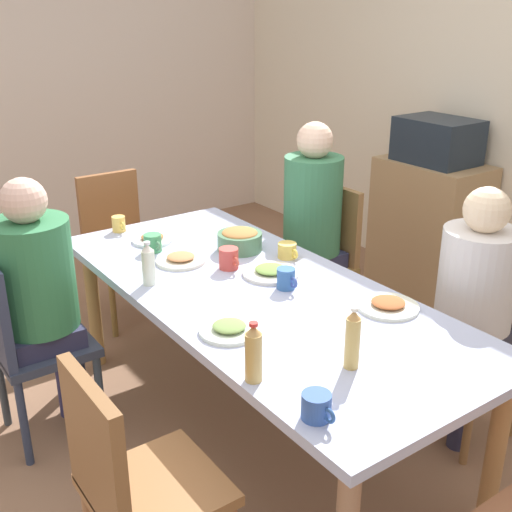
{
  "coord_description": "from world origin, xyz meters",
  "views": [
    {
      "loc": [
        2.01,
        -1.42,
        1.86
      ],
      "look_at": [
        0.0,
        0.0,
        0.87
      ],
      "focal_mm": 44.57,
      "sensor_mm": 36.0,
      "label": 1
    }
  ],
  "objects_px": {
    "person_4": "(474,292)",
    "bottle_0": "(353,339)",
    "person_0": "(311,215)",
    "plate_4": "(388,305)",
    "dining_table": "(256,304)",
    "side_cabinet": "(428,228)",
    "chair_5": "(131,482)",
    "chair_2": "(24,338)",
    "cup_4": "(229,258)",
    "bottle_2": "(254,354)",
    "chair_4": "(481,327)",
    "plate_2": "(229,329)",
    "person_2": "(38,286)",
    "bowl_0": "(240,240)",
    "bottle_1": "(148,265)",
    "cup_0": "(317,406)",
    "microwave": "(437,141)",
    "cup_3": "(119,224)",
    "cup_2": "(287,251)",
    "plate_0": "(152,239)",
    "cup_5": "(286,279)",
    "chair_1": "(118,238)",
    "plate_3": "(181,259)",
    "chair_0": "(321,254)",
    "plate_1": "(271,272)",
    "cup_1": "(153,243)"
  },
  "relations": [
    {
      "from": "person_4",
      "to": "bottle_0",
      "type": "height_order",
      "value": "person_4"
    },
    {
      "from": "person_0",
      "to": "plate_4",
      "type": "bearing_deg",
      "value": -23.63
    },
    {
      "from": "dining_table",
      "to": "side_cabinet",
      "type": "relative_size",
      "value": 2.41
    },
    {
      "from": "chair_5",
      "to": "chair_2",
      "type": "bearing_deg",
      "value": 180.0
    },
    {
      "from": "person_4",
      "to": "cup_4",
      "type": "height_order",
      "value": "person_4"
    },
    {
      "from": "bottle_2",
      "to": "chair_4",
      "type": "bearing_deg",
      "value": 91.27
    },
    {
      "from": "person_0",
      "to": "plate_2",
      "type": "distance_m",
      "value": 1.33
    },
    {
      "from": "person_2",
      "to": "chair_4",
      "type": "xyz_separation_m",
      "value": [
        1.08,
        1.61,
        -0.22
      ]
    },
    {
      "from": "bowl_0",
      "to": "bottle_0",
      "type": "bearing_deg",
      "value": -15.16
    },
    {
      "from": "plate_4",
      "to": "bottle_1",
      "type": "bearing_deg",
      "value": -138.68
    },
    {
      "from": "cup_0",
      "to": "microwave",
      "type": "relative_size",
      "value": 0.26
    },
    {
      "from": "cup_3",
      "to": "cup_2",
      "type": "bearing_deg",
      "value": 31.51
    },
    {
      "from": "plate_0",
      "to": "cup_5",
      "type": "xyz_separation_m",
      "value": [
        0.85,
        0.2,
        0.03
      ]
    },
    {
      "from": "person_0",
      "to": "bottle_0",
      "type": "bearing_deg",
      "value": -34.86
    },
    {
      "from": "chair_1",
      "to": "plate_3",
      "type": "height_order",
      "value": "chair_1"
    },
    {
      "from": "person_0",
      "to": "bottle_2",
      "type": "relative_size",
      "value": 6.1
    },
    {
      "from": "chair_0",
      "to": "person_2",
      "type": "distance_m",
      "value": 1.62
    },
    {
      "from": "bowl_0",
      "to": "microwave",
      "type": "distance_m",
      "value": 1.68
    },
    {
      "from": "chair_4",
      "to": "cup_4",
      "type": "xyz_separation_m",
      "value": [
        -0.79,
        -0.82,
        0.26
      ]
    },
    {
      "from": "dining_table",
      "to": "bottle_0",
      "type": "distance_m",
      "value": 0.72
    },
    {
      "from": "chair_5",
      "to": "side_cabinet",
      "type": "bearing_deg",
      "value": 113.06
    },
    {
      "from": "chair_4",
      "to": "cup_2",
      "type": "distance_m",
      "value": 0.94
    },
    {
      "from": "person_4",
      "to": "plate_2",
      "type": "distance_m",
      "value": 1.1
    },
    {
      "from": "plate_1",
      "to": "cup_4",
      "type": "bearing_deg",
      "value": -146.11
    },
    {
      "from": "person_0",
      "to": "plate_0",
      "type": "relative_size",
      "value": 6.18
    },
    {
      "from": "chair_0",
      "to": "bottle_2",
      "type": "height_order",
      "value": "bottle_2"
    },
    {
      "from": "plate_4",
      "to": "chair_5",
      "type": "bearing_deg",
      "value": -85.86
    },
    {
      "from": "chair_0",
      "to": "cup_0",
      "type": "height_order",
      "value": "chair_0"
    },
    {
      "from": "plate_4",
      "to": "cup_5",
      "type": "relative_size",
      "value": 2.15
    },
    {
      "from": "plate_3",
      "to": "cup_5",
      "type": "height_order",
      "value": "cup_5"
    },
    {
      "from": "chair_0",
      "to": "chair_1",
      "type": "xyz_separation_m",
      "value": [
        -0.92,
        -0.85,
        0.0
      ]
    },
    {
      "from": "person_0",
      "to": "chair_2",
      "type": "relative_size",
      "value": 1.42
    },
    {
      "from": "chair_0",
      "to": "side_cabinet",
      "type": "relative_size",
      "value": 1.0
    },
    {
      "from": "cup_1",
      "to": "chair_4",
      "type": "bearing_deg",
      "value": 40.19
    },
    {
      "from": "plate_3",
      "to": "bottle_0",
      "type": "height_order",
      "value": "bottle_0"
    },
    {
      "from": "person_4",
      "to": "microwave",
      "type": "distance_m",
      "value": 1.62
    },
    {
      "from": "bowl_0",
      "to": "person_4",
      "type": "bearing_deg",
      "value": 30.2
    },
    {
      "from": "chair_2",
      "to": "bowl_0",
      "type": "relative_size",
      "value": 4.1
    },
    {
      "from": "cup_3",
      "to": "cup_4",
      "type": "relative_size",
      "value": 0.85
    },
    {
      "from": "chair_4",
      "to": "cup_3",
      "type": "xyz_separation_m",
      "value": [
        -1.56,
        -1.02,
        0.25
      ]
    },
    {
      "from": "plate_1",
      "to": "plate_2",
      "type": "distance_m",
      "value": 0.56
    },
    {
      "from": "dining_table",
      "to": "cup_1",
      "type": "height_order",
      "value": "cup_1"
    },
    {
      "from": "cup_4",
      "to": "cup_5",
      "type": "distance_m",
      "value": 0.34
    },
    {
      "from": "plate_0",
      "to": "person_4",
      "type": "bearing_deg",
      "value": 33.07
    },
    {
      "from": "chair_5",
      "to": "plate_3",
      "type": "distance_m",
      "value": 1.25
    },
    {
      "from": "plate_0",
      "to": "bottle_2",
      "type": "relative_size",
      "value": 0.99
    },
    {
      "from": "person_4",
      "to": "cup_0",
      "type": "relative_size",
      "value": 9.33
    },
    {
      "from": "cup_1",
      "to": "person_0",
      "type": "bearing_deg",
      "value": 83.42
    },
    {
      "from": "chair_2",
      "to": "cup_2",
      "type": "distance_m",
      "value": 1.25
    },
    {
      "from": "chair_0",
      "to": "bowl_0",
      "type": "xyz_separation_m",
      "value": [
        0.12,
        -0.65,
        0.27
      ]
    }
  ]
}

